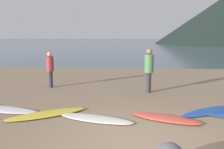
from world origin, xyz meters
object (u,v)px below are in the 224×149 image
object	(u,v)px
surfboard_4	(165,118)
surfboard_5	(209,111)
surfboard_1	(0,109)
person_2	(149,67)
surfboard_2	(47,114)
surfboard_3	(95,119)
person_1	(50,67)

from	to	relation	value
surfboard_4	surfboard_5	bearing A→B (deg)	49.58
surfboard_1	person_2	distance (m)	5.46
surfboard_2	surfboard_1	bearing A→B (deg)	134.96
surfboard_4	person_2	world-z (taller)	person_2
surfboard_1	surfboard_2	world-z (taller)	surfboard_2
surfboard_3	person_1	distance (m)	4.59
surfboard_1	surfboard_5	distance (m)	6.34
surfboard_2	surfboard_3	distance (m)	1.46
surfboard_4	person_2	distance (m)	3.19
person_1	person_2	distance (m)	4.21
surfboard_1	surfboard_5	bearing A→B (deg)	14.55
surfboard_3	surfboard_4	world-z (taller)	surfboard_4
surfboard_3	surfboard_5	size ratio (longest dim) A/B	1.00
surfboard_5	person_1	size ratio (longest dim) A/B	1.38
surfboard_3	surfboard_4	distance (m)	1.90
surfboard_2	person_1	bearing A→B (deg)	74.23
surfboard_2	person_2	size ratio (longest dim) A/B	1.30
surfboard_4	person_2	bearing A→B (deg)	115.91
surfboard_5	person_2	bearing A→B (deg)	93.27
surfboard_5	surfboard_3	bearing A→B (deg)	162.93
person_1	surfboard_2	bearing A→B (deg)	19.85
surfboard_1	person_1	distance (m)	3.31
surfboard_3	surfboard_5	distance (m)	3.42
person_2	surfboard_5	bearing A→B (deg)	-125.01
surfboard_1	surfboard_5	xyz separation A→B (m)	(6.33, 0.29, -0.01)
surfboard_1	surfboard_5	world-z (taller)	surfboard_1
person_1	surfboard_4	bearing A→B (deg)	53.62
surfboard_5	person_2	world-z (taller)	person_2
surfboard_5	person_1	world-z (taller)	person_1
surfboard_5	surfboard_4	bearing A→B (deg)	175.66
surfboard_5	person_2	size ratio (longest dim) A/B	1.23
person_2	surfboard_3	bearing A→B (deg)	171.80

